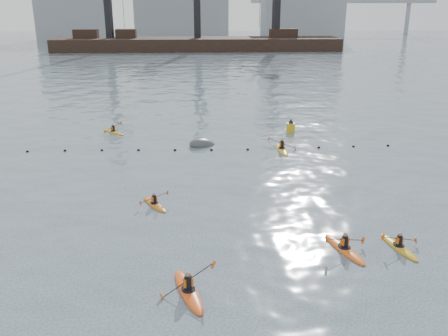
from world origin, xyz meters
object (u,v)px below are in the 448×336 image
at_px(kayaker_3, 282,149).
at_px(nav_buoy, 291,127).
at_px(kayaker_0, 188,290).
at_px(kayaker_2, 154,204).
at_px(kayaker_5, 113,132).
at_px(kayaker_4, 344,248).
at_px(mooring_buoy, 202,145).
at_px(kayaker_1, 399,246).

relative_size(kayaker_3, nav_buoy, 2.46).
bearing_deg(kayaker_0, kayaker_2, 85.99).
bearing_deg(kayaker_5, kayaker_0, -118.82).
xyz_separation_m(kayaker_3, kayaker_4, (0.24, -16.74, -0.00)).
bearing_deg(kayaker_4, mooring_buoy, -87.10).
bearing_deg(mooring_buoy, kayaker_5, 150.70).
xyz_separation_m(kayaker_0, mooring_buoy, (0.82, 21.74, -0.11)).
xyz_separation_m(kayaker_2, kayaker_3, (9.53, 10.73, 0.02)).
bearing_deg(nav_buoy, kayaker_0, -109.59).
xyz_separation_m(kayaker_0, kayaker_4, (7.59, 3.23, -0.00)).
bearing_deg(kayaker_5, kayaker_2, -117.51).
bearing_deg(nav_buoy, kayaker_4, -94.01).
relative_size(kayaker_0, kayaker_4, 1.04).
xyz_separation_m(kayaker_2, kayaker_5, (-5.27, 17.15, 0.01)).
bearing_deg(kayaker_0, kayaker_5, 88.46).
distance_m(kayaker_3, mooring_buoy, 6.76).
height_order(kayaker_0, kayaker_3, kayaker_0).
height_order(kayaker_2, kayaker_4, kayaker_4).
relative_size(kayaker_3, mooring_buoy, 1.48).
distance_m(kayaker_1, kayaker_5, 29.16).
xyz_separation_m(kayaker_3, kayaker_5, (-14.81, 6.42, -0.02)).
height_order(kayaker_4, mooring_buoy, kayaker_4).
bearing_deg(kayaker_1, kayaker_5, 114.90).
bearing_deg(kayaker_2, nav_buoy, 24.77).
bearing_deg(kayaker_2, kayaker_5, 76.37).
xyz_separation_m(kayaker_1, nav_buoy, (-1.18, 22.47, 0.34)).
relative_size(kayaker_0, mooring_buoy, 1.48).
bearing_deg(kayaker_1, kayaker_2, 141.87).
height_order(kayaker_4, nav_buoy, nav_buoy).
distance_m(kayaker_1, nav_buoy, 22.51).
height_order(kayaker_1, nav_buoy, nav_buoy).
xyz_separation_m(kayaker_1, kayaker_5, (-17.80, 23.10, -0.00)).
height_order(kayaker_0, kayaker_4, kayaker_0).
relative_size(kayaker_1, kayaker_5, 1.20).
bearing_deg(kayaker_5, kayaker_4, -101.59).
bearing_deg(kayaker_5, kayaker_3, -68.04).
relative_size(kayaker_2, nav_buoy, 1.89).
xyz_separation_m(kayaker_1, kayaker_4, (-2.75, -0.06, 0.01)).
distance_m(kayaker_5, mooring_buoy, 9.50).
relative_size(kayaker_1, kayaker_4, 0.90).
xyz_separation_m(kayaker_4, nav_buoy, (1.58, 22.53, 0.33)).
bearing_deg(kayaker_4, kayaker_5, -74.16).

